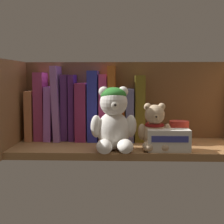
# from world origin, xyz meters

# --- Properties ---
(shelf_board) EXTENTS (0.65, 0.25, 0.02)m
(shelf_board) POSITION_xyz_m (0.00, 0.00, 0.01)
(shelf_board) COLOR olive
(shelf_board) RESTS_ON ground
(shelf_back_panel) EXTENTS (0.68, 0.01, 0.27)m
(shelf_back_panel) POSITION_xyz_m (0.00, 0.13, 0.13)
(shelf_back_panel) COLOR brown
(shelf_back_panel) RESTS_ON ground
(shelf_side_panel_left) EXTENTS (0.02, 0.27, 0.27)m
(shelf_side_panel_left) POSITION_xyz_m (-0.33, 0.00, 0.13)
(shelf_side_panel_left) COLOR olive
(shelf_side_panel_left) RESTS_ON ground
(book_0) EXTENTS (0.02, 0.12, 0.16)m
(book_0) POSITION_xyz_m (-0.30, 0.09, 0.10)
(book_0) COLOR #B66F47
(book_0) RESTS_ON shelf_board
(book_1) EXTENTS (0.03, 0.11, 0.21)m
(book_1) POSITION_xyz_m (-0.27, 0.09, 0.13)
(book_1) COLOR #963362
(book_1) RESTS_ON shelf_board
(book_2) EXTENTS (0.03, 0.13, 0.17)m
(book_2) POSITION_xyz_m (-0.24, 0.09, 0.10)
(book_2) COLOR #9F5ABF
(book_2) RESTS_ON shelf_board
(book_3) EXTENTS (0.03, 0.14, 0.23)m
(book_3) POSITION_xyz_m (-0.21, 0.09, 0.14)
(book_3) COLOR #935FAC
(book_3) RESTS_ON shelf_board
(book_4) EXTENTS (0.02, 0.09, 0.21)m
(book_4) POSITION_xyz_m (-0.19, 0.09, 0.12)
(book_4) COLOR #4F2462
(book_4) RESTS_ON shelf_board
(book_5) EXTENTS (0.02, 0.11, 0.21)m
(book_5) POSITION_xyz_m (-0.17, 0.09, 0.12)
(book_5) COLOR #481C5D
(book_5) RESTS_ON shelf_board
(book_6) EXTENTS (0.03, 0.13, 0.18)m
(book_6) POSITION_xyz_m (-0.14, 0.09, 0.11)
(book_6) COLOR #761F49
(book_6) RESTS_ON shelf_board
(book_7) EXTENTS (0.03, 0.13, 0.22)m
(book_7) POSITION_xyz_m (-0.10, 0.09, 0.13)
(book_7) COLOR navy
(book_7) RESTS_ON shelf_board
(book_8) EXTENTS (0.02, 0.12, 0.21)m
(book_8) POSITION_xyz_m (-0.07, 0.09, 0.12)
(book_8) COLOR #B33370
(book_8) RESTS_ON shelf_board
(book_9) EXTENTS (0.03, 0.14, 0.23)m
(book_9) POSITION_xyz_m (-0.04, 0.09, 0.14)
(book_9) COLOR #A04A1A
(book_9) RESTS_ON shelf_board
(book_10) EXTENTS (0.02, 0.10, 0.16)m
(book_10) POSITION_xyz_m (-0.01, 0.09, 0.10)
(book_10) COLOR #C95C1E
(book_10) RESTS_ON shelf_board
(book_11) EXTENTS (0.02, 0.14, 0.16)m
(book_11) POSITION_xyz_m (0.01, 0.09, 0.10)
(book_11) COLOR slate
(book_11) RESTS_ON shelf_board
(book_12) EXTENTS (0.03, 0.12, 0.20)m
(book_12) POSITION_xyz_m (0.05, 0.09, 0.12)
(book_12) COLOR brown
(book_12) RESTS_ON shelf_board
(teddy_bear_larger) EXTENTS (0.13, 0.13, 0.17)m
(teddy_bear_larger) POSITION_xyz_m (-0.03, -0.08, 0.10)
(teddy_bear_larger) COLOR white
(teddy_bear_larger) RESTS_ON shelf_board
(teddy_bear_smaller) EXTENTS (0.09, 0.10, 0.13)m
(teddy_bear_smaller) POSITION_xyz_m (0.08, -0.06, 0.07)
(teddy_bear_smaller) COLOR tan
(teddy_bear_smaller) RESTS_ON shelf_board
(pillar_candle) EXTENTS (0.06, 0.06, 0.07)m
(pillar_candle) POSITION_xyz_m (0.16, 0.03, 0.05)
(pillar_candle) COLOR #C63833
(pillar_candle) RESTS_ON shelf_board
(small_product_box) EXTENTS (0.11, 0.06, 0.06)m
(small_product_box) POSITION_xyz_m (0.12, -0.09, 0.05)
(small_product_box) COLOR silver
(small_product_box) RESTS_ON shelf_board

